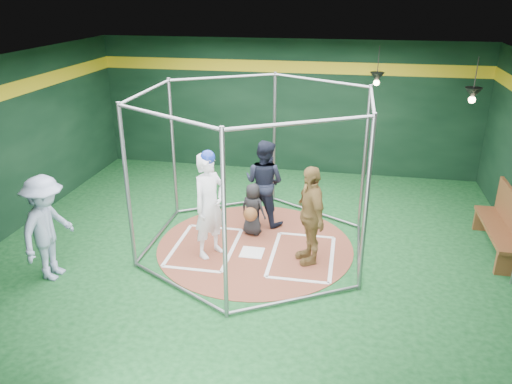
% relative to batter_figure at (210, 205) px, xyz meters
% --- Properties ---
extents(room_shell, '(10.10, 9.10, 3.53)m').
position_rel_batter_figure_xyz_m(room_shell, '(0.75, 0.48, 0.73)').
color(room_shell, '#0D3C18').
rests_on(room_shell, ground).
extents(clay_disc, '(3.80, 3.80, 0.01)m').
position_rel_batter_figure_xyz_m(clay_disc, '(0.75, 0.47, -1.02)').
color(clay_disc, brown).
rests_on(clay_disc, ground).
extents(home_plate, '(0.43, 0.43, 0.01)m').
position_rel_batter_figure_xyz_m(home_plate, '(0.75, 0.17, -1.01)').
color(home_plate, white).
rests_on(home_plate, clay_disc).
extents(batter_box_left, '(1.17, 1.77, 0.01)m').
position_rel_batter_figure_xyz_m(batter_box_left, '(-0.20, 0.22, -1.01)').
color(batter_box_left, white).
rests_on(batter_box_left, clay_disc).
extents(batter_box_right, '(1.17, 1.77, 0.01)m').
position_rel_batter_figure_xyz_m(batter_box_right, '(1.70, 0.22, -1.01)').
color(batter_box_right, white).
rests_on(batter_box_right, clay_disc).
extents(batting_cage, '(4.05, 4.67, 3.00)m').
position_rel_batter_figure_xyz_m(batting_cage, '(0.75, 0.47, 0.47)').
color(batting_cage, gray).
rests_on(batting_cage, ground).
extents(pendant_lamp_near, '(0.34, 0.34, 0.90)m').
position_rel_batter_figure_xyz_m(pendant_lamp_near, '(2.95, 4.07, 1.72)').
color(pendant_lamp_near, black).
rests_on(pendant_lamp_near, room_shell).
extents(pendant_lamp_far, '(0.34, 0.34, 0.90)m').
position_rel_batter_figure_xyz_m(pendant_lamp_far, '(4.75, 2.47, 1.72)').
color(pendant_lamp_far, black).
rests_on(pendant_lamp_far, room_shell).
extents(batter_figure, '(0.77, 0.86, 2.05)m').
position_rel_batter_figure_xyz_m(batter_figure, '(0.00, 0.00, 0.00)').
color(batter_figure, white).
rests_on(batter_figure, clay_disc).
extents(visitor_leopard, '(0.86, 1.16, 1.84)m').
position_rel_batter_figure_xyz_m(visitor_leopard, '(1.83, 0.11, -0.10)').
color(visitor_leopard, '#A78547').
rests_on(visitor_leopard, clay_disc).
extents(catcher_figure, '(0.61, 0.63, 1.08)m').
position_rel_batter_figure_xyz_m(catcher_figure, '(0.61, 0.95, -0.47)').
color(catcher_figure, black).
rests_on(catcher_figure, clay_disc).
extents(umpire, '(1.07, 0.95, 1.82)m').
position_rel_batter_figure_xyz_m(umpire, '(0.74, 1.54, -0.10)').
color(umpire, black).
rests_on(umpire, clay_disc).
extents(bystander_blue, '(0.76, 1.24, 1.86)m').
position_rel_batter_figure_xyz_m(bystander_blue, '(-2.48, -1.26, -0.09)').
color(bystander_blue, '#91A1BF').
rests_on(bystander_blue, ground).
extents(dugout_bench, '(0.47, 2.01, 1.17)m').
position_rel_batter_figure_xyz_m(dugout_bench, '(5.39, 1.15, -0.43)').
color(dugout_bench, brown).
rests_on(dugout_bench, ground).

